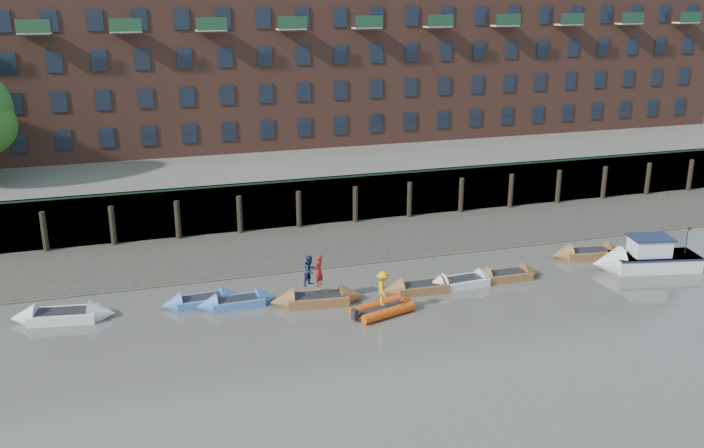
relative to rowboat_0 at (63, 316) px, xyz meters
name	(u,v)px	position (x,y,z in m)	size (l,w,h in m)	color
ground	(467,376)	(16.49, -10.94, -0.25)	(220.00, 220.00, 0.00)	#57534B
foreshore	(343,243)	(16.49, 7.06, -0.25)	(110.00, 8.00, 0.50)	#3D382F
mud_band	(360,260)	(16.49, 3.66, -0.25)	(110.00, 1.60, 0.10)	#4C4336
river_wall	(325,201)	(16.49, 11.44, 1.34)	(110.00, 1.23, 3.30)	#2D2A26
bank_terrace	(282,159)	(16.49, 25.06, 1.35)	(110.00, 28.00, 3.20)	#5E594D
apartment_terrace	(276,23)	(16.49, 26.06, 12.57)	(80.60, 15.56, 20.98)	brown
rowboat_0	(63,316)	(0.00, 0.00, 0.00)	(5.13, 2.21, 1.44)	silver
rowboat_1	(202,301)	(6.70, -0.10, -0.04)	(4.20, 1.48, 1.20)	#4472BD
rowboat_2	(237,302)	(8.43, -0.81, -0.04)	(4.20, 1.34, 1.21)	#4472BD
rowboat_3	(317,299)	(12.42, -1.77, 0.00)	(5.03, 1.97, 1.42)	brown
rowboat_4	(421,287)	(18.17, -1.87, -0.03)	(4.49, 1.45, 1.29)	brown
rowboat_5	(462,282)	(20.58, -1.82, -0.03)	(4.48, 1.54, 1.28)	silver
rowboat_6	(506,275)	(23.35, -1.66, -0.03)	(4.37, 1.36, 1.26)	brown
rowboat_7	(589,253)	(29.88, 0.02, -0.01)	(4.87, 2.06, 1.37)	brown
rib_tender	(384,308)	(15.34, -3.90, -0.01)	(3.39, 2.36, 0.57)	#D2430B
motor_launch	(638,259)	(31.34, -2.59, 0.39)	(6.44, 3.24, 2.54)	silver
person_rower_a	(319,271)	(12.52, -1.73, 1.55)	(0.62, 0.41, 1.70)	maroon
person_rower_b	(310,271)	(12.13, -1.49, 1.51)	(0.78, 0.61, 1.61)	#19233F
person_rib_crew	(383,288)	(15.20, -4.02, 1.16)	(1.13, 0.65, 1.75)	orange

